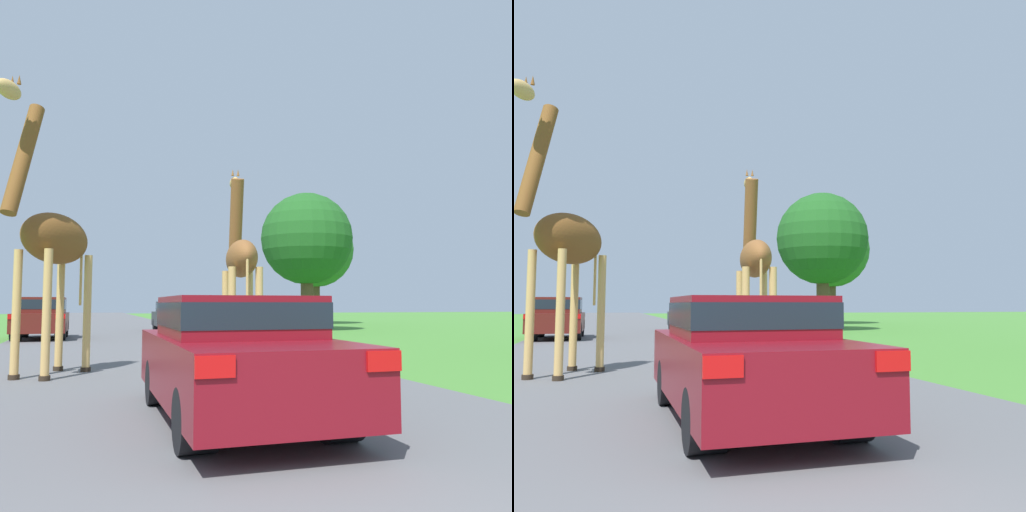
{
  "view_description": "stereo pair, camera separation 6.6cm",
  "coord_description": "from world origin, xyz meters",
  "views": [
    {
      "loc": [
        -1.24,
        -1.56,
        1.28
      ],
      "look_at": [
        2.25,
        9.79,
        2.35
      ],
      "focal_mm": 38.0,
      "sensor_mm": 36.0,
      "label": 1
    },
    {
      "loc": [
        -1.18,
        -1.58,
        1.28
      ],
      "look_at": [
        2.25,
        9.79,
        2.35
      ],
      "focal_mm": 38.0,
      "sensor_mm": 36.0,
      "label": 2
    }
  ],
  "objects": [
    {
      "name": "giraffe_companion",
      "position": [
        -1.92,
        8.96,
        2.48
      ],
      "size": [
        1.75,
        2.53,
        5.1
      ],
      "rotation": [
        0.0,
        0.0,
        2.61
      ],
      "color": "tan",
      "rests_on": "ground"
    },
    {
      "name": "car_queue_right",
      "position": [
        2.91,
        18.66,
        0.81
      ],
      "size": [
        1.87,
        4.71,
        1.53
      ],
      "color": "gray",
      "rests_on": "ground"
    },
    {
      "name": "car_far_ahead",
      "position": [
        2.81,
        25.25,
        0.75
      ],
      "size": [
        1.82,
        4.0,
        1.44
      ],
      "color": "black",
      "rests_on": "ground"
    },
    {
      "name": "tree_right_cluster",
      "position": [
        13.3,
        31.92,
        4.96
      ],
      "size": [
        5.03,
        5.03,
        7.49
      ],
      "color": "brown",
      "rests_on": "ground"
    },
    {
      "name": "road",
      "position": [
        0.0,
        30.0,
        0.0
      ],
      "size": [
        7.99,
        120.0,
        0.0
      ],
      "color": "#5B5B5E",
      "rests_on": "ground"
    },
    {
      "name": "car_lead_maroon",
      "position": [
        0.35,
        4.38,
        0.73
      ],
      "size": [
        1.7,
        4.04,
        1.37
      ],
      "color": "maroon",
      "rests_on": "ground"
    },
    {
      "name": "giraffe_near_road",
      "position": [
        1.94,
        9.94,
        2.26
      ],
      "size": [
        0.97,
        2.78,
        4.59
      ],
      "rotation": [
        0.0,
        0.0,
        -0.15
      ],
      "color": "tan",
      "rests_on": "ground"
    },
    {
      "name": "car_queue_left",
      "position": [
        -2.94,
        20.49,
        0.82
      ],
      "size": [
        1.86,
        3.93,
        1.56
      ],
      "color": "#561914",
      "rests_on": "ground"
    },
    {
      "name": "tree_left_edge",
      "position": [
        9.11,
        23.44,
        4.54
      ],
      "size": [
        4.59,
        4.59,
        6.88
      ],
      "color": "brown",
      "rests_on": "ground"
    }
  ]
}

